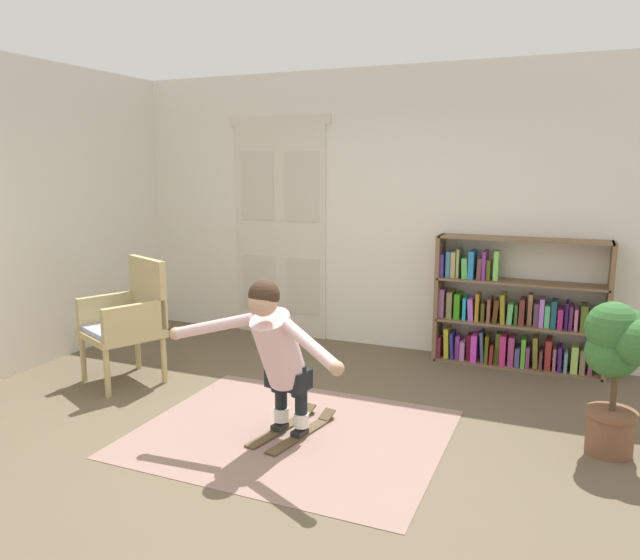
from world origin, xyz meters
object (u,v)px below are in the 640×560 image
(bookshelf, at_px, (512,314))
(skis_pair, at_px, (294,429))
(potted_plant, at_px, (617,354))
(person_skier, at_px, (277,347))
(wicker_chair, at_px, (129,318))

(bookshelf, height_order, skis_pair, bookshelf)
(potted_plant, distance_m, skis_pair, 2.28)
(bookshelf, height_order, person_skier, bookshelf)
(bookshelf, bearing_deg, person_skier, -119.36)
(wicker_chair, relative_size, potted_plant, 1.06)
(person_skier, bearing_deg, potted_plant, 19.56)
(wicker_chair, height_order, person_skier, person_skier)
(bookshelf, distance_m, wicker_chair, 3.57)
(bookshelf, height_order, wicker_chair, bookshelf)
(bookshelf, xyz_separation_m, wicker_chair, (-3.11, -1.75, 0.07))
(bookshelf, bearing_deg, skis_pair, -120.72)
(wicker_chair, height_order, skis_pair, wicker_chair)
(wicker_chair, bearing_deg, person_skier, -18.67)
(potted_plant, bearing_deg, wicker_chair, -177.71)
(bookshelf, relative_size, skis_pair, 1.98)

